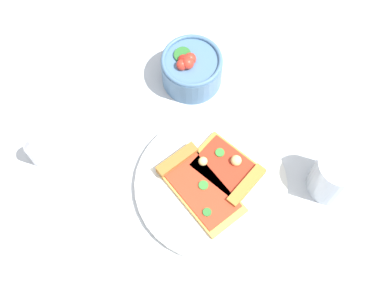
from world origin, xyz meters
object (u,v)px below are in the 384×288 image
object	(u,v)px
salad_bowl	(192,69)
soda_glass	(335,175)
pizza_slice_near	(229,170)
pepper_shaker	(36,152)
pizza_slice_far	(197,184)
plate	(211,185)

from	to	relation	value
salad_bowl	soda_glass	xyz separation A→B (m)	(-0.24, 0.22, 0.01)
pizza_slice_near	pepper_shaker	distance (m)	0.34
pizza_slice_near	pepper_shaker	size ratio (longest dim) A/B	2.09
pizza_slice_far	soda_glass	distance (m)	0.24
salad_bowl	soda_glass	bearing A→B (deg)	137.87
pizza_slice_near	salad_bowl	distance (m)	0.21
pizza_slice_near	salad_bowl	size ratio (longest dim) A/B	1.25
salad_bowl	soda_glass	distance (m)	0.33
soda_glass	plate	bearing A→B (deg)	0.61
pepper_shaker	salad_bowl	bearing A→B (deg)	-148.45
pepper_shaker	plate	bearing A→B (deg)	170.32
plate	salad_bowl	xyz separation A→B (m)	(0.03, -0.22, 0.03)
salad_bowl	pepper_shaker	size ratio (longest dim) A/B	1.67
salad_bowl	plate	bearing A→B (deg)	98.64
pizza_slice_near	pizza_slice_far	xyz separation A→B (m)	(0.06, 0.03, -0.00)
soda_glass	pepper_shaker	bearing A→B (deg)	-5.57
plate	pizza_slice_far	distance (m)	0.03
salad_bowl	soda_glass	world-z (taller)	soda_glass
pizza_slice_near	pepper_shaker	bearing A→B (deg)	-5.11
pizza_slice_far	salad_bowl	world-z (taller)	salad_bowl
pizza_slice_near	pepper_shaker	xyz separation A→B (m)	(0.34, -0.03, 0.01)
soda_glass	pizza_slice_far	bearing A→B (deg)	1.28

